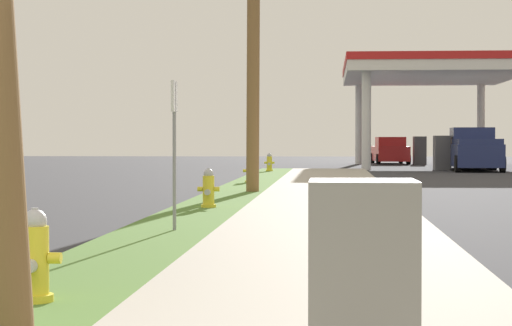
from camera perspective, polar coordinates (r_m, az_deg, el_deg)
The scene contains 10 objects.
fire_hydrant_nearest at distance 8.15m, azimuth -12.46°, elevation -5.45°, with size 0.42×0.38×0.74m.
fire_hydrant_second at distance 19.04m, azimuth -2.72°, elevation -1.56°, with size 0.42×0.38×0.74m.
fire_hydrant_third at distance 30.38m, azimuth -0.35°, elevation -0.48°, with size 0.42×0.37×0.74m.
fire_hydrant_fourth at distance 41.11m, azimuth 0.77°, elevation -0.01°, with size 0.42×0.38×0.74m.
utility_pole_midground at distance 25.09m, azimuth -0.15°, elevation 8.06°, with size 1.08×1.07×8.28m.
utility_cabinet at distance 5.22m, azimuth 6.08°, elevation -7.35°, with size 0.61×0.64×1.08m.
street_sign_post at distance 14.28m, azimuth -4.67°, elevation 2.25°, with size 0.05×0.36×2.12m.
car_white_by_near_pump at distance 49.54m, azimuth 12.12°, elevation 0.50°, with size 1.99×4.52×1.57m.
car_red_by_far_pump at distance 59.68m, azimuth 7.63°, elevation 0.66°, with size 2.17×4.60×1.57m.
truck_navy_at_forecourt at distance 46.31m, azimuth 12.29°, elevation 0.69°, with size 2.26×5.45×1.97m.
Camera 1 is at (3.03, -5.09, 1.40)m, focal length 70.38 mm.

